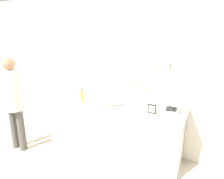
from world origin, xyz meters
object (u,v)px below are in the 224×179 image
(person, at_px, (13,95))
(picture_frame, at_px, (152,109))
(appliance_box, at_px, (172,107))
(sink_basin, at_px, (109,101))
(soap_bottle, at_px, (82,96))

(person, bearing_deg, picture_frame, 10.57)
(appliance_box, height_order, picture_frame, picture_frame)
(sink_basin, bearing_deg, person, -158.31)
(appliance_box, distance_m, person, 2.47)
(appliance_box, bearing_deg, soap_bottle, -173.29)
(appliance_box, bearing_deg, person, -165.79)
(picture_frame, bearing_deg, person, -169.43)
(sink_basin, height_order, picture_frame, sink_basin)
(sink_basin, xyz_separation_m, soap_bottle, (-0.41, -0.13, 0.06))
(soap_bottle, height_order, picture_frame, soap_bottle)
(sink_basin, relative_size, person, 0.33)
(soap_bottle, bearing_deg, sink_basin, 17.16)
(appliance_box, xyz_separation_m, person, (-2.40, -0.61, 0.02))
(appliance_box, bearing_deg, picture_frame, -138.44)
(appliance_box, bearing_deg, sink_basin, -177.92)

